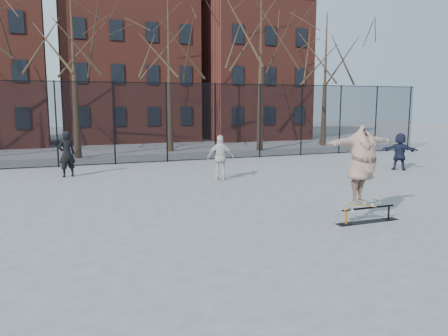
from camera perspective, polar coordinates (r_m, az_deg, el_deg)
name	(u,v)px	position (r m, az deg, el deg)	size (l,w,h in m)	color
ground	(253,237)	(9.95, 3.83, -8.94)	(100.00, 100.00, 0.00)	slate
skate_rail	(368,216)	(11.65, 18.28, -5.98)	(1.77, 0.27, 0.39)	black
skateboard	(360,206)	(11.42, 17.34, -4.71)	(0.94, 0.22, 0.11)	olive
skater	(362,166)	(11.24, 17.57, 0.29)	(2.34, 0.64, 1.90)	#44327D
bystander_black	(67,154)	(18.72, -19.85, 1.73)	(0.68, 0.45, 1.87)	black
bystander_white	(221,158)	(16.88, -0.44, 1.35)	(1.03, 0.43, 1.75)	silver
bystander_navy	(400,151)	(20.99, 21.97, 2.01)	(1.54, 0.49, 1.66)	#1B1F36
fence	(143,122)	(21.99, -10.58, 5.95)	(34.03, 0.07, 4.00)	black
tree_row	(122,24)	(26.39, -13.17, 17.83)	(33.66, 7.46, 10.67)	black
rowhouses	(119,62)	(35.06, -13.54, 13.33)	(29.00, 7.00, 13.00)	#5D271E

